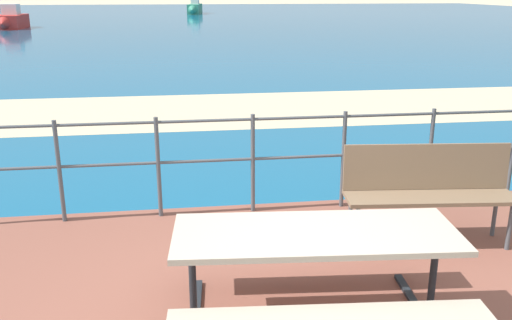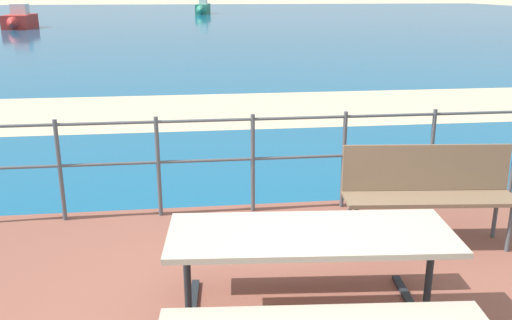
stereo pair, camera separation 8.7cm
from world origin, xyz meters
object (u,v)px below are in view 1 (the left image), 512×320
object	(u,v)px
picnic_table	(315,255)
boat_mid	(195,8)
boat_near	(11,20)
park_bench	(428,185)

from	to	relation	value
picnic_table	boat_mid	size ratio (longest dim) A/B	0.38
picnic_table	boat_mid	xyz separation A→B (m)	(0.91, 51.83, -0.08)
boat_near	boat_mid	size ratio (longest dim) A/B	0.71
park_bench	picnic_table	bearing A→B (deg)	-131.66
picnic_table	park_bench	size ratio (longest dim) A/B	1.25
park_bench	boat_near	xyz separation A→B (m)	(-12.23, 31.65, -0.11)
picnic_table	boat_near	xyz separation A→B (m)	(-10.83, 32.94, -0.15)
boat_near	boat_mid	xyz separation A→B (m)	(11.74, 18.89, 0.07)
picnic_table	boat_near	size ratio (longest dim) A/B	0.54
picnic_table	boat_near	distance (m)	34.68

